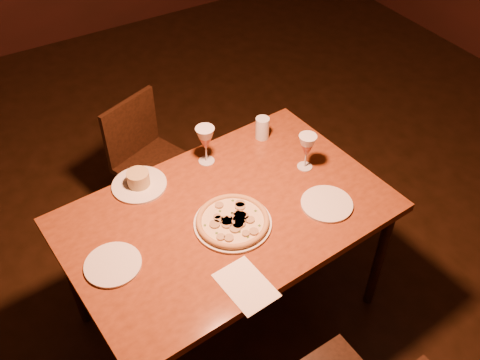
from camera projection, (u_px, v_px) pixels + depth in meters
floor at (279, 330)px, 2.70m from camera, size 7.00×7.00×0.00m
dining_table at (227, 222)px, 2.33m from camera, size 1.44×0.99×0.74m
chair_far at (148, 157)px, 3.02m from camera, size 0.48×0.48×0.77m
pizza_plate at (233, 221)px, 2.22m from camera, size 0.33×0.33×0.04m
ramekin_saucer at (139, 182)px, 2.39m from camera, size 0.25×0.25×0.08m
wine_glass_far at (206, 145)px, 2.46m from camera, size 0.09×0.09×0.20m
wine_glass_right at (306, 152)px, 2.44m from camera, size 0.08×0.08×0.18m
water_tumbler at (262, 128)px, 2.62m from camera, size 0.07×0.07×0.11m
side_plate_left at (113, 265)px, 2.07m from camera, size 0.22×0.22×0.01m
side_plate_near at (327, 204)px, 2.31m from camera, size 0.23×0.23×0.01m
menu_card at (246, 285)px, 2.01m from camera, size 0.18×0.25×0.00m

